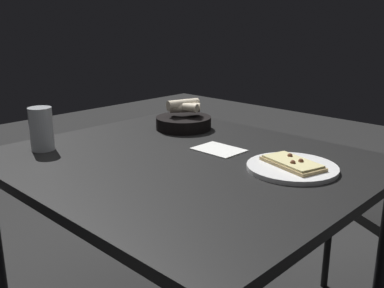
# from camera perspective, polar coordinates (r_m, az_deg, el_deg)

# --- Properties ---
(dining_table) EXTENTS (1.12, 0.98, 0.74)m
(dining_table) POSITION_cam_1_polar(r_m,az_deg,el_deg) (1.41, -1.01, -4.13)
(dining_table) COLOR black
(dining_table) RESTS_ON ground
(pizza_plate) EXTENTS (0.27, 0.27, 0.04)m
(pizza_plate) POSITION_cam_1_polar(r_m,az_deg,el_deg) (1.31, 12.99, -2.90)
(pizza_plate) COLOR white
(pizza_plate) RESTS_ON dining_table
(bread_basket) EXTENTS (0.22, 0.22, 0.12)m
(bread_basket) POSITION_cam_1_polar(r_m,az_deg,el_deg) (1.75, -1.08, 3.16)
(bread_basket) COLOR black
(bread_basket) RESTS_ON dining_table
(beer_glass) EXTENTS (0.08, 0.08, 0.15)m
(beer_glass) POSITION_cam_1_polar(r_m,az_deg,el_deg) (1.54, -19.10, 1.57)
(beer_glass) COLOR silver
(beer_glass) RESTS_ON dining_table
(napkin) EXTENTS (0.16, 0.12, 0.00)m
(napkin) POSITION_cam_1_polar(r_m,az_deg,el_deg) (1.47, 3.52, -0.74)
(napkin) COLOR white
(napkin) RESTS_ON dining_table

